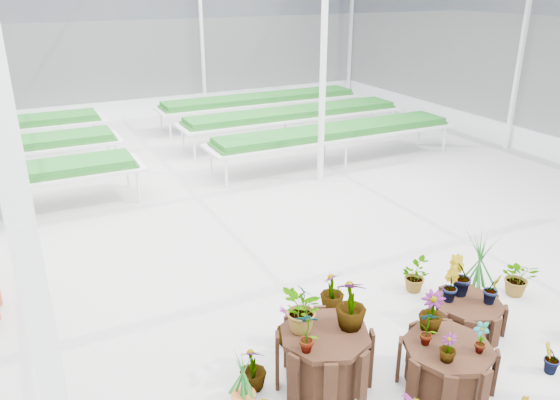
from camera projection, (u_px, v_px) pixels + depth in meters
name	position (u px, v px, depth m)	size (l,w,h in m)	color
ground_plane	(280.00, 298.00, 7.76)	(24.00, 24.00, 0.00)	gray
greenhouse_shell	(279.00, 146.00, 6.91)	(18.00, 24.00, 4.50)	white
steel_frame	(279.00, 146.00, 6.91)	(18.00, 24.00, 4.50)	silver
nursery_benches	(151.00, 143.00, 13.58)	(16.00, 7.00, 0.84)	silver
plinth_tall	(324.00, 360.00, 5.96)	(1.02, 1.02, 0.70)	black
plinth_mid	(446.00, 366.00, 5.98)	(1.01, 1.01, 0.54)	black
plinth_low	(467.00, 315.00, 7.00)	(0.89, 0.89, 0.40)	black
nursery_plants	(408.00, 311.00, 6.54)	(4.92, 3.04, 1.30)	#19591C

